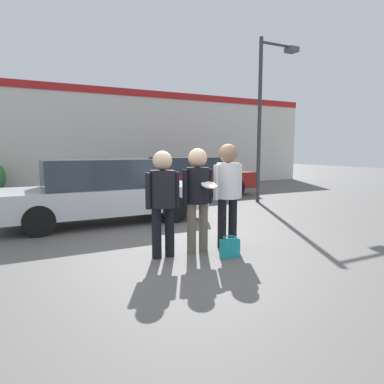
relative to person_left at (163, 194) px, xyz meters
name	(u,v)px	position (x,y,z in m)	size (l,w,h in m)	color
ground_plane	(176,253)	(0.26, 0.10, -1.01)	(56.00, 56.00, 0.00)	#5B5956
storefront_building	(76,137)	(0.26, 10.22, 1.20)	(24.00, 0.22, 4.36)	silver
person_left	(163,194)	(0.00, 0.00, 0.00)	(0.56, 0.39, 1.68)	black
person_middle_with_frisbee	(198,190)	(0.61, 0.00, 0.02)	(0.54, 0.57, 1.71)	#665B4C
person_right	(228,185)	(1.22, 0.04, 0.08)	(0.57, 0.40, 1.79)	black
parked_car_near	(102,191)	(-0.26, 3.10, -0.28)	(4.65, 1.78, 1.48)	#B7BABF
parked_car_far	(190,176)	(3.63, 6.32, -0.29)	(4.68, 1.92, 1.42)	maroon
street_lamp	(267,101)	(5.24, 4.00, 2.23)	(1.48, 0.35, 5.16)	#38383D
handbag	(230,247)	(0.94, -0.47, -0.85)	(0.30, 0.23, 0.32)	teal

